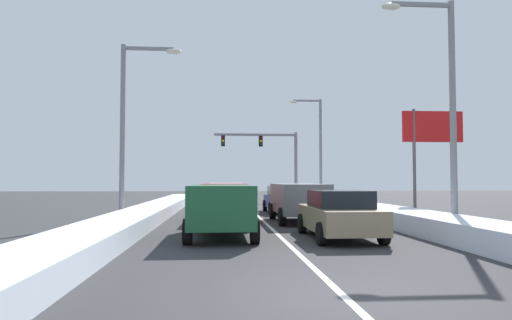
{
  "coord_description": "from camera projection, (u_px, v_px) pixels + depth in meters",
  "views": [
    {
      "loc": [
        -1.94,
        -7.12,
        1.82
      ],
      "look_at": [
        0.1,
        19.28,
        2.99
      ],
      "focal_mm": 32.52,
      "sensor_mm": 36.0,
      "label": 1
    }
  ],
  "objects": [
    {
      "name": "snow_bank_right_shoulder",
      "position": [
        356.0,
        208.0,
        24.72
      ],
      "size": [
        1.93,
        37.84,
        0.66
      ],
      "primitive_type": "cube",
      "color": "silver",
      "rests_on": "ground"
    },
    {
      "name": "traffic_light_gantry",
      "position": [
        270.0,
        151.0,
        41.81
      ],
      "size": [
        7.54,
        0.47,
        6.2
      ],
      "color": "slate",
      "rests_on": "ground"
    },
    {
      "name": "suv_silver_center_lane_third",
      "position": [
        226.0,
        194.0,
        27.25
      ],
      "size": [
        2.16,
        4.9,
        1.67
      ],
      "color": "#B7BABF",
      "rests_on": "ground"
    },
    {
      "name": "sedan_tan_right_lane_nearest",
      "position": [
        339.0,
        214.0,
        14.52
      ],
      "size": [
        2.0,
        4.5,
        1.51
      ],
      "color": "#937F60",
      "rests_on": "ground"
    },
    {
      "name": "street_lamp_right_near",
      "position": [
        443.0,
        93.0,
        16.4
      ],
      "size": [
        2.66,
        0.36,
        8.23
      ],
      "color": "gray",
      "rests_on": "ground"
    },
    {
      "name": "street_lamp_left_mid",
      "position": [
        131.0,
        115.0,
        20.39
      ],
      "size": [
        2.66,
        0.36,
        7.83
      ],
      "color": "gray",
      "rests_on": "ground"
    },
    {
      "name": "snow_bank_left_shoulder",
      "position": [
        155.0,
        210.0,
        23.9
      ],
      "size": [
        1.81,
        37.84,
        0.58
      ],
      "primitive_type": "cube",
      "color": "silver",
      "rests_on": "ground"
    },
    {
      "name": "suv_red_center_lane_second",
      "position": [
        224.0,
        198.0,
        21.34
      ],
      "size": [
        2.16,
        4.9,
        1.67
      ],
      "color": "maroon",
      "rests_on": "ground"
    },
    {
      "name": "roadside_sign_right",
      "position": [
        433.0,
        138.0,
        23.86
      ],
      "size": [
        3.2,
        0.16,
        5.5
      ],
      "color": "#59595B",
      "rests_on": "ground"
    },
    {
      "name": "street_lamp_right_mid",
      "position": [
        316.0,
        141.0,
        36.95
      ],
      "size": [
        2.66,
        0.36,
        8.35
      ],
      "color": "gray",
      "rests_on": "ground"
    },
    {
      "name": "suv_green_center_lane_nearest",
      "position": [
        221.0,
        205.0,
        14.9
      ],
      "size": [
        2.16,
        4.9,
        1.67
      ],
      "color": "#1E5633",
      "rests_on": "ground"
    },
    {
      "name": "sedan_navy_right_lane_third",
      "position": [
        283.0,
        199.0,
        26.26
      ],
      "size": [
        2.0,
        4.5,
        1.51
      ],
      "color": "navy",
      "rests_on": "ground"
    },
    {
      "name": "ground_plane",
      "position": [
        263.0,
        221.0,
        20.87
      ],
      "size": [
        120.0,
        120.0,
        0.0
      ],
      "primitive_type": "plane",
      "color": "#333335"
    },
    {
      "name": "lane_stripe_between_right_lane_and_center_lane",
      "position": [
        257.0,
        215.0,
        24.29
      ],
      "size": [
        0.14,
        37.84,
        0.01
      ],
      "primitive_type": "cube",
      "color": "silver",
      "rests_on": "ground"
    },
    {
      "name": "suv_gray_right_lane_second",
      "position": [
        298.0,
        199.0,
        20.27
      ],
      "size": [
        2.16,
        4.9,
        1.67
      ],
      "color": "slate",
      "rests_on": "ground"
    }
  ]
}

